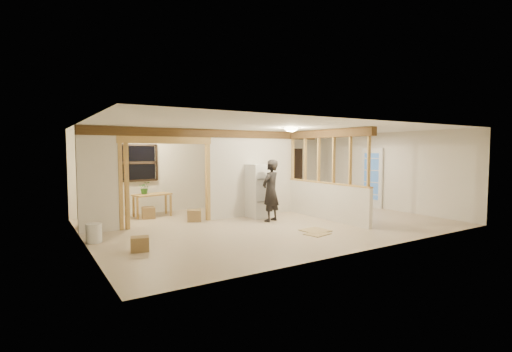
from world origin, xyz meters
TOP-DOWN VIEW (x-y plane):
  - floor at (0.00, 0.00)m, footprint 9.00×6.50m
  - ceiling at (0.00, 0.00)m, footprint 9.00×6.50m
  - wall_back at (0.00, 3.25)m, footprint 9.00×0.01m
  - wall_front at (0.00, -3.25)m, footprint 9.00×0.01m
  - wall_left at (-4.50, 0.00)m, footprint 0.01×6.50m
  - wall_right at (4.50, 0.00)m, footprint 0.01×6.50m
  - partition_left_stub at (-4.05, 1.20)m, footprint 0.90×0.12m
  - partition_center at (0.20, 1.20)m, footprint 2.80×0.12m
  - doorway_frame at (-2.40, 1.20)m, footprint 2.46×0.14m
  - header_beam_back at (-1.00, 1.20)m, footprint 7.00×0.18m
  - header_beam_right at (1.60, -0.40)m, footprint 0.18×3.30m
  - pony_wall at (1.60, -0.40)m, footprint 0.12×3.20m
  - stud_partition at (1.60, -0.40)m, footprint 0.14×3.20m
  - window_back at (-2.60, 3.17)m, footprint 1.12×0.10m
  - french_door at (4.42, 0.40)m, footprint 0.12×0.86m
  - ceiling_dome_main at (0.30, -0.50)m, footprint 0.36×0.36m
  - ceiling_dome_util at (-2.50, 2.30)m, footprint 0.32×0.32m
  - hanging_bulb at (-2.00, 1.60)m, footprint 0.07×0.07m
  - refrigerator at (0.19, 0.84)m, footprint 0.63×0.61m
  - woman at (0.12, 0.15)m, footprint 0.72×0.61m
  - work_table at (-2.37, 2.61)m, footprint 1.13×0.73m
  - potted_plant at (-2.56, 2.67)m, footprint 0.37×0.34m
  - shop_vac at (-4.12, 1.95)m, footprint 0.58×0.58m
  - bookshelf at (2.92, 3.01)m, footprint 0.99×0.33m
  - bucket at (-4.31, 0.20)m, footprint 0.34×0.34m
  - box_util_a at (-1.63, 1.26)m, footprint 0.46×0.43m
  - box_util_b at (-2.57, 2.33)m, footprint 0.40×0.40m
  - box_front at (-3.68, -0.97)m, footprint 0.40×0.35m
  - floor_panel_near at (0.34, -1.42)m, footprint 0.62×0.62m
  - floor_panel_far at (0.14, -1.71)m, footprint 0.61×0.53m

SIDE VIEW (x-z plane):
  - floor at x=0.00m, z-range -0.01..0.00m
  - floor_panel_far at x=0.14m, z-range 0.00..0.02m
  - floor_panel_near at x=0.34m, z-range 0.00..0.02m
  - box_front at x=-3.68m, z-range 0.00..0.27m
  - box_util_a at x=-1.63m, z-range 0.00..0.32m
  - box_util_b at x=-2.57m, z-range 0.00..0.32m
  - bucket at x=-4.31m, z-range 0.00..0.40m
  - work_table at x=-2.37m, z-range 0.00..0.66m
  - shop_vac at x=-4.12m, z-range 0.00..0.67m
  - pony_wall at x=1.60m, z-range 0.00..1.00m
  - refrigerator at x=0.19m, z-range 0.00..1.52m
  - woman at x=0.12m, z-range 0.00..1.67m
  - potted_plant at x=-2.56m, z-range 0.66..1.03m
  - bookshelf at x=2.92m, z-range 0.00..1.99m
  - french_door at x=4.42m, z-range 0.00..2.00m
  - doorway_frame at x=-2.40m, z-range 0.00..2.20m
  - wall_back at x=0.00m, z-range 0.00..2.50m
  - wall_front at x=0.00m, z-range 0.00..2.50m
  - wall_left at x=-4.50m, z-range 0.00..2.50m
  - wall_right at x=4.50m, z-range 0.00..2.50m
  - partition_left_stub at x=-4.05m, z-range 0.00..2.50m
  - partition_center at x=0.20m, z-range 0.00..2.50m
  - window_back at x=-2.60m, z-range 1.00..2.10m
  - stud_partition at x=1.60m, z-range 1.00..2.32m
  - hanging_bulb at x=-2.00m, z-range 2.15..2.22m
  - header_beam_back at x=-1.00m, z-range 2.27..2.49m
  - header_beam_right at x=1.60m, z-range 2.27..2.49m
  - ceiling_dome_main at x=0.30m, z-range 2.40..2.56m
  - ceiling_dome_util at x=-2.50m, z-range 2.41..2.55m
  - ceiling at x=0.00m, z-range 2.50..2.50m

